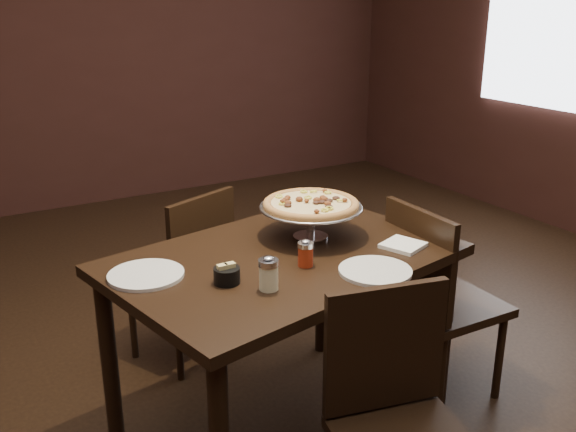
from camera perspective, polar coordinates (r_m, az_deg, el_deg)
room at (r=2.34m, az=1.99°, el=11.55°), size 6.04×7.04×2.84m
dining_table at (r=2.45m, az=-0.42°, el=-5.67°), size 1.40×1.07×0.79m
pizza_stand at (r=2.53m, az=2.05°, el=1.02°), size 0.41×0.41×0.17m
parmesan_shaker at (r=2.11m, az=-1.74°, el=-5.14°), size 0.07×0.07×0.12m
pepper_flake_shaker at (r=2.29m, az=1.57°, el=-3.35°), size 0.06×0.06×0.10m
packet_caddy at (r=2.17m, az=-5.47°, el=-5.22°), size 0.09×0.09×0.07m
napkin_stack at (r=2.51m, az=10.20°, el=-2.56°), size 0.18×0.18×0.02m
plate_left at (r=2.27m, az=-12.51°, el=-5.12°), size 0.26×0.26×0.01m
plate_near at (r=2.27m, az=7.76°, el=-4.85°), size 0.26×0.26×0.01m
serving_spatula at (r=2.52m, az=3.84°, el=0.77°), size 0.12×0.12×0.02m
chair_far at (r=3.08m, az=-8.96°, el=-4.85°), size 0.52×0.52×0.86m
chair_near at (r=2.10m, az=9.81°, el=-17.25°), size 0.48×0.48×0.87m
chair_side at (r=2.84m, az=13.05°, el=-6.88°), size 0.43×0.43×0.89m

